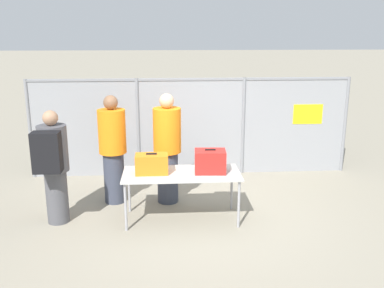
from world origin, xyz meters
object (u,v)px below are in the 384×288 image
Objects in this scene: traveler_hooded at (53,163)px; utility_trailer at (205,134)px; inspection_table at (182,176)px; suitcase_orange at (152,164)px; suitcase_red at (210,161)px; security_worker_near at (167,147)px; security_worker_far at (113,148)px.

utility_trailer is at bearing 70.92° from traveler_hooded.
utility_trailer is (0.73, 3.91, -0.29)m from inspection_table.
traveler_hooded is 0.38× the size of utility_trailer.
suitcase_orange is (-0.45, 0.01, 0.20)m from inspection_table.
suitcase_red is 3.95m from utility_trailer.
suitcase_orange is 0.88m from suitcase_red.
suitcase_red is 0.28× the size of traveler_hooded.
security_worker_near is (-0.64, 0.73, 0.03)m from suitcase_red.
inspection_table is 1.02× the size of traveler_hooded.
utility_trailer is at bearing 79.45° from inspection_table.
inspection_table reaches higher than utility_trailer.
security_worker_far is at bearing 153.13° from suitcase_red.
suitcase_red is 1.74m from security_worker_far.
inspection_table is 0.49m from suitcase_orange.
suitcase_red is 0.26× the size of security_worker_near.
suitcase_red is at bearing 0.78° from inspection_table.
suitcase_orange is 0.28× the size of traveler_hooded.
suitcase_orange is 0.76m from security_worker_near.
security_worker_far is (-0.67, 0.78, 0.04)m from suitcase_orange.
suitcase_orange is at bearing 178.41° from inspection_table.
inspection_table is at bearing -179.22° from suitcase_red.
security_worker_far reaches higher than inspection_table.
security_worker_near is at bearing 176.57° from security_worker_far.
inspection_table is at bearing -100.55° from utility_trailer.
security_worker_near reaches higher than traveler_hooded.
suitcase_orange is at bearing -106.79° from utility_trailer.
suitcase_red is at bearing 147.16° from security_worker_near.
suitcase_red is 0.26× the size of security_worker_far.
utility_trailer is at bearing 73.21° from suitcase_orange.
traveler_hooded is at bearing -179.33° from inspection_table.
utility_trailer is (0.29, 3.90, -0.52)m from suitcase_red.
traveler_hooded reaches higher than utility_trailer.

